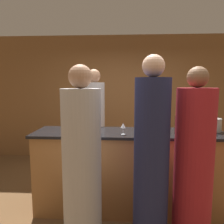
{
  "coord_description": "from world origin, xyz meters",
  "views": [
    {
      "loc": [
        -0.06,
        -2.85,
        1.72
      ],
      "look_at": [
        -0.23,
        0.1,
        1.34
      ],
      "focal_mm": 35.0,
      "sensor_mm": 36.0,
      "label": 1
    }
  ],
  "objects_px": {
    "bartender": "(95,130)",
    "wine_bottle_0": "(178,124)",
    "ice_bucket": "(214,125)",
    "guest_2": "(82,168)",
    "guest_0": "(151,164)",
    "guest_1": "(193,168)"
  },
  "relations": [
    {
      "from": "bartender",
      "to": "wine_bottle_0",
      "type": "distance_m",
      "value": 1.53
    },
    {
      "from": "bartender",
      "to": "ice_bucket",
      "type": "height_order",
      "value": "bartender"
    },
    {
      "from": "bartender",
      "to": "wine_bottle_0",
      "type": "bearing_deg",
      "value": 142.47
    },
    {
      "from": "wine_bottle_0",
      "to": "ice_bucket",
      "type": "bearing_deg",
      "value": 17.1
    },
    {
      "from": "wine_bottle_0",
      "to": "ice_bucket",
      "type": "distance_m",
      "value": 0.54
    },
    {
      "from": "guest_2",
      "to": "wine_bottle_0",
      "type": "distance_m",
      "value": 1.34
    },
    {
      "from": "guest_0",
      "to": "wine_bottle_0",
      "type": "relative_size",
      "value": 6.25
    },
    {
      "from": "ice_bucket",
      "to": "guest_2",
      "type": "bearing_deg",
      "value": -152.34
    },
    {
      "from": "guest_1",
      "to": "wine_bottle_0",
      "type": "bearing_deg",
      "value": 92.77
    },
    {
      "from": "bartender",
      "to": "guest_2",
      "type": "height_order",
      "value": "bartender"
    },
    {
      "from": "bartender",
      "to": "ice_bucket",
      "type": "relative_size",
      "value": 11.02
    },
    {
      "from": "bartender",
      "to": "ice_bucket",
      "type": "distance_m",
      "value": 1.89
    },
    {
      "from": "guest_0",
      "to": "guest_1",
      "type": "bearing_deg",
      "value": 11.0
    },
    {
      "from": "wine_bottle_0",
      "to": "ice_bucket",
      "type": "height_order",
      "value": "wine_bottle_0"
    },
    {
      "from": "guest_1",
      "to": "guest_2",
      "type": "relative_size",
      "value": 0.99
    },
    {
      "from": "guest_1",
      "to": "wine_bottle_0",
      "type": "height_order",
      "value": "guest_1"
    },
    {
      "from": "guest_1",
      "to": "guest_0",
      "type": "bearing_deg",
      "value": -169.0
    },
    {
      "from": "bartender",
      "to": "wine_bottle_0",
      "type": "height_order",
      "value": "bartender"
    },
    {
      "from": "guest_0",
      "to": "ice_bucket",
      "type": "relative_size",
      "value": 11.17
    },
    {
      "from": "guest_1",
      "to": "ice_bucket",
      "type": "bearing_deg",
      "value": 57.1
    },
    {
      "from": "guest_0",
      "to": "guest_2",
      "type": "xyz_separation_m",
      "value": [
        -0.69,
        -0.01,
        -0.05
      ]
    },
    {
      "from": "bartender",
      "to": "guest_2",
      "type": "xyz_separation_m",
      "value": [
        0.1,
        -1.61,
        -0.04
      ]
    }
  ]
}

